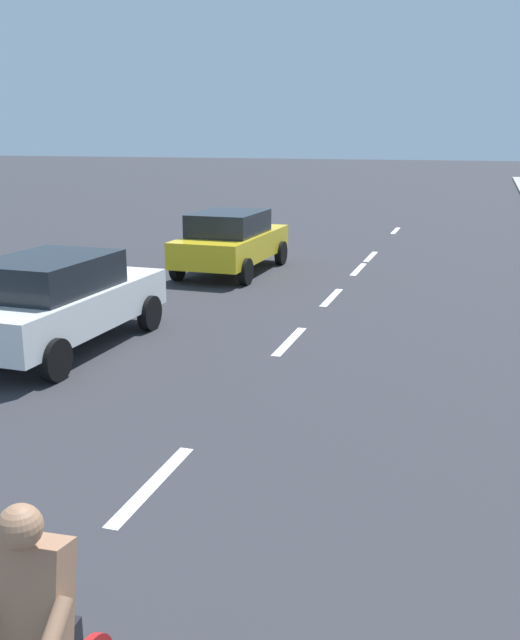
{
  "coord_description": "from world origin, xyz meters",
  "views": [
    {
      "loc": [
        3.03,
        1.52,
        3.49
      ],
      "look_at": [
        0.32,
        10.25,
        1.1
      ],
      "focal_mm": 40.21,
      "sensor_mm": 36.0,
      "label": 1
    }
  ],
  "objects": [
    {
      "name": "lane_stripe_7",
      "position": [
        0.0,
        28.14,
        0.0
      ],
      "size": [
        0.16,
        1.8,
        0.01
      ],
      "primitive_type": "cube",
      "color": "white",
      "rests_on": "ground"
    },
    {
      "name": "lane_stripe_3",
      "position": [
        0.0,
        13.02,
        0.0
      ],
      "size": [
        0.16,
        1.8,
        0.01
      ],
      "primitive_type": "cube",
      "color": "white",
      "rests_on": "ground"
    },
    {
      "name": "parked_car_white",
      "position": [
        -3.58,
        11.48,
        0.84
      ],
      "size": [
        2.09,
        4.36,
        1.57
      ],
      "rotation": [
        0.0,
        0.0,
        -0.03
      ],
      "color": "white",
      "rests_on": "ground"
    },
    {
      "name": "lane_stripe_4",
      "position": [
        0.0,
        16.58,
        0.0
      ],
      "size": [
        0.16,
        1.8,
        0.01
      ],
      "primitive_type": "cube",
      "color": "white",
      "rests_on": "ground"
    },
    {
      "name": "lane_stripe_5",
      "position": [
        0.0,
        20.07,
        0.0
      ],
      "size": [
        0.16,
        1.8,
        0.01
      ],
      "primitive_type": "cube",
      "color": "white",
      "rests_on": "ground"
    },
    {
      "name": "parked_car_yellow",
      "position": [
        -3.07,
        18.69,
        0.84
      ],
      "size": [
        2.03,
        4.24,
        1.57
      ],
      "rotation": [
        0.0,
        0.0,
        -0.02
      ],
      "color": "gold",
      "rests_on": "ground"
    },
    {
      "name": "lane_stripe_6",
      "position": [
        0.0,
        22.17,
        0.0
      ],
      "size": [
        0.16,
        1.8,
        0.01
      ],
      "primitive_type": "cube",
      "color": "white",
      "rests_on": "ground"
    },
    {
      "name": "ground_plane",
      "position": [
        0.0,
        20.0,
        0.0
      ],
      "size": [
        160.0,
        160.0,
        0.0
      ],
      "primitive_type": "plane",
      "color": "#2D2D33"
    },
    {
      "name": "lane_stripe_2",
      "position": [
        0.0,
        7.57,
        0.0
      ],
      "size": [
        0.16,
        1.8,
        0.01
      ],
      "primitive_type": "cube",
      "color": "white",
      "rests_on": "ground"
    }
  ]
}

